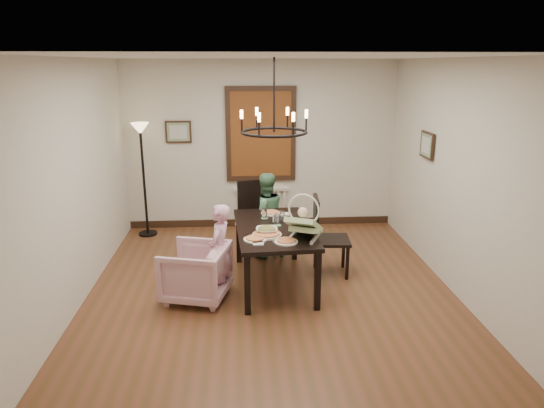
{
  "coord_description": "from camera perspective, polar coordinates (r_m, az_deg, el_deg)",
  "views": [
    {
      "loc": [
        -0.36,
        -5.54,
        2.74
      ],
      "look_at": [
        0.03,
        0.22,
        1.05
      ],
      "focal_mm": 32.0,
      "sensor_mm": 36.0,
      "label": 1
    }
  ],
  "objects": [
    {
      "name": "chandelier",
      "position": [
        5.78,
        0.24,
        8.46
      ],
      "size": [
        0.8,
        0.8,
        0.04
      ],
      "primitive_type": "torus",
      "color": "black",
      "rests_on": "room_shell"
    },
    {
      "name": "armchair",
      "position": [
        5.9,
        -8.97,
        -7.94
      ],
      "size": [
        0.9,
        0.88,
        0.67
      ],
      "primitive_type": "imported",
      "rotation": [
        0.0,
        0.0,
        -1.82
      ],
      "color": "#D09FA9",
      "rests_on": "room_shell"
    },
    {
      "name": "chair_right",
      "position": [
        6.47,
        7.03,
        -3.72
      ],
      "size": [
        0.51,
        0.51,
        1.07
      ],
      "primitive_type": null,
      "rotation": [
        0.0,
        0.0,
        1.49
      ],
      "color": "black",
      "rests_on": "room_shell"
    },
    {
      "name": "elderly_woman",
      "position": [
        5.9,
        -6.15,
        -6.35
      ],
      "size": [
        0.31,
        0.4,
        0.95
      ],
      "primitive_type": "imported",
      "rotation": [
        0.0,
        0.0,
        -1.84
      ],
      "color": "#DE9DBD",
      "rests_on": "room_shell"
    },
    {
      "name": "chair_far",
      "position": [
        7.14,
        -1.72,
        -1.62
      ],
      "size": [
        0.59,
        0.59,
        1.08
      ],
      "primitive_type": null,
      "rotation": [
        0.0,
        0.0,
        0.28
      ],
      "color": "black",
      "rests_on": "room_shell"
    },
    {
      "name": "drinking_glass",
      "position": [
        6.12,
        0.57,
        -1.85
      ],
      "size": [
        0.07,
        0.07,
        0.13
      ],
      "primitive_type": "cylinder",
      "color": "silver",
      "rests_on": "dining_table"
    },
    {
      "name": "picture_back",
      "position": [
        8.14,
        -10.96,
        8.33
      ],
      "size": [
        0.42,
        0.03,
        0.36
      ],
      "primitive_type": "cube",
      "color": "black",
      "rests_on": "room_shell"
    },
    {
      "name": "radiator",
      "position": [
        8.38,
        -1.27,
        -0.27
      ],
      "size": [
        0.92,
        0.12,
        0.62
      ],
      "primitive_type": null,
      "color": "silver",
      "rests_on": "room_shell"
    },
    {
      "name": "baby_bouncer",
      "position": [
        5.64,
        3.8,
        -2.27
      ],
      "size": [
        0.58,
        0.66,
        0.36
      ],
      "primitive_type": null,
      "rotation": [
        0.0,
        0.0,
        -0.41
      ],
      "color": "#B2CE8E",
      "rests_on": "dining_table"
    },
    {
      "name": "pizza_platter",
      "position": [
        5.75,
        -0.59,
        -3.55
      ],
      "size": [
        0.35,
        0.35,
        0.04
      ],
      "primitive_type": "cylinder",
      "color": "tan",
      "rests_on": "dining_table"
    },
    {
      "name": "floor_lamp",
      "position": [
        8.06,
        -14.82,
        2.56
      ],
      "size": [
        0.3,
        0.3,
        1.8
      ],
      "primitive_type": null,
      "color": "black",
      "rests_on": "room_shell"
    },
    {
      "name": "picture_right",
      "position": [
        7.02,
        17.76,
        6.61
      ],
      "size": [
        0.03,
        0.42,
        0.36
      ],
      "primitive_type": "cube",
      "rotation": [
        0.0,
        0.0,
        1.57
      ],
      "color": "black",
      "rests_on": "room_shell"
    },
    {
      "name": "salad_bowl",
      "position": [
        5.82,
        -0.63,
        -3.09
      ],
      "size": [
        0.31,
        0.31,
        0.08
      ],
      "primitive_type": "imported",
      "color": "white",
      "rests_on": "dining_table"
    },
    {
      "name": "seated_man",
      "position": [
        7.01,
        -0.82,
        -2.17
      ],
      "size": [
        0.6,
        0.52,
        1.04
      ],
      "primitive_type": "imported",
      "rotation": [
        0.0,
        0.0,
        3.43
      ],
      "color": "#4A7C58",
      "rests_on": "room_shell"
    },
    {
      "name": "room_shell",
      "position": [
        6.07,
        -0.4,
        3.57
      ],
      "size": [
        4.51,
        5.0,
        2.81
      ],
      "color": "brown",
      "rests_on": "ground"
    },
    {
      "name": "dining_table",
      "position": [
        6.08,
        0.23,
        -3.47
      ],
      "size": [
        1.02,
        1.69,
        0.77
      ],
      "rotation": [
        0.0,
        0.0,
        0.06
      ],
      "color": "black",
      "rests_on": "room_shell"
    },
    {
      "name": "window_blinds",
      "position": [
        8.09,
        -1.32,
        8.21
      ],
      "size": [
        1.0,
        0.03,
        1.4
      ],
      "primitive_type": "cube",
      "color": "brown",
      "rests_on": "room_shell"
    }
  ]
}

